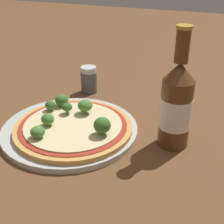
# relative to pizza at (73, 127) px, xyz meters

# --- Properties ---
(ground_plane) EXTENTS (3.00, 3.00, 0.00)m
(ground_plane) POSITION_rel_pizza_xyz_m (-0.01, 0.04, -0.02)
(ground_plane) COLOR brown
(plate) EXTENTS (0.29, 0.29, 0.01)m
(plate) POSITION_rel_pizza_xyz_m (-0.01, 0.01, -0.01)
(plate) COLOR #B2B7B2
(plate) RESTS_ON ground_plane
(pizza) EXTENTS (0.25, 0.25, 0.01)m
(pizza) POSITION_rel_pizza_xyz_m (0.00, 0.00, 0.00)
(pizza) COLOR tan
(pizza) RESTS_ON plate
(broccoli_floret_0) EXTENTS (0.02, 0.02, 0.03)m
(broccoli_floret_0) POSITION_rel_pizza_xyz_m (-0.03, 0.03, 0.02)
(broccoli_floret_0) COLOR #6B8E51
(broccoli_floret_0) RESTS_ON pizza
(broccoli_floret_1) EXTENTS (0.03, 0.03, 0.04)m
(broccoli_floret_1) POSITION_rel_pizza_xyz_m (0.07, -0.02, 0.03)
(broccoli_floret_1) COLOR #6B8E51
(broccoli_floret_1) RESTS_ON pizza
(broccoli_floret_2) EXTENTS (0.03, 0.03, 0.02)m
(broccoli_floret_2) POSITION_rel_pizza_xyz_m (-0.04, -0.07, 0.02)
(broccoli_floret_2) COLOR #6B8E51
(broccoli_floret_2) RESTS_ON pizza
(broccoli_floret_3) EXTENTS (0.03, 0.03, 0.03)m
(broccoli_floret_3) POSITION_rel_pizza_xyz_m (0.00, 0.05, 0.03)
(broccoli_floret_3) COLOR #6B8E51
(broccoli_floret_3) RESTS_ON pizza
(broccoli_floret_4) EXTENTS (0.02, 0.02, 0.02)m
(broccoli_floret_4) POSITION_rel_pizza_xyz_m (-0.07, 0.04, 0.02)
(broccoli_floret_4) COLOR #6B8E51
(broccoli_floret_4) RESTS_ON pizza
(broccoli_floret_5) EXTENTS (0.03, 0.03, 0.03)m
(broccoli_floret_5) POSITION_rel_pizza_xyz_m (-0.05, -0.02, 0.02)
(broccoli_floret_5) COLOR #6B8E51
(broccoli_floret_5) RESTS_ON pizza
(broccoli_floret_6) EXTENTS (0.03, 0.03, 0.03)m
(broccoli_floret_6) POSITION_rel_pizza_xyz_m (-0.06, 0.07, 0.02)
(broccoli_floret_6) COLOR #6B8E51
(broccoli_floret_6) RESTS_ON pizza
(beer_bottle) EXTENTS (0.06, 0.06, 0.24)m
(beer_bottle) POSITION_rel_pizza_xyz_m (0.20, 0.04, 0.07)
(beer_bottle) COLOR #563319
(beer_bottle) RESTS_ON ground_plane
(pepper_shaker) EXTENTS (0.04, 0.04, 0.07)m
(pepper_shaker) POSITION_rel_pizza_xyz_m (-0.06, 0.21, 0.02)
(pepper_shaker) COLOR #4C4C51
(pepper_shaker) RESTS_ON ground_plane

